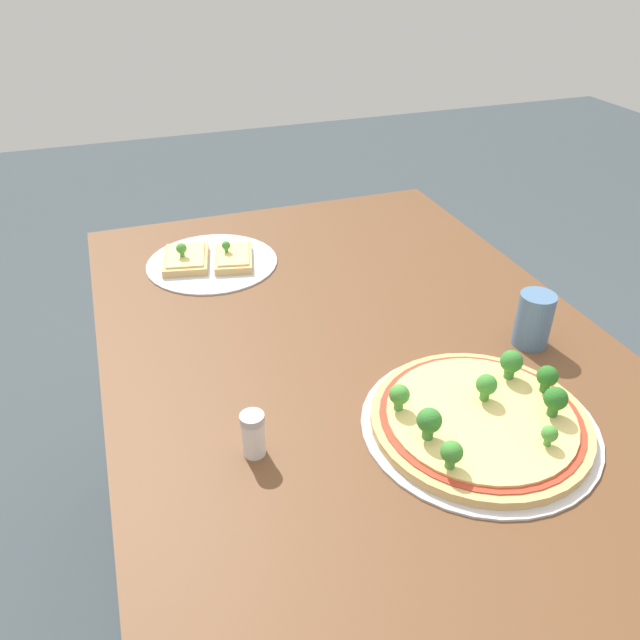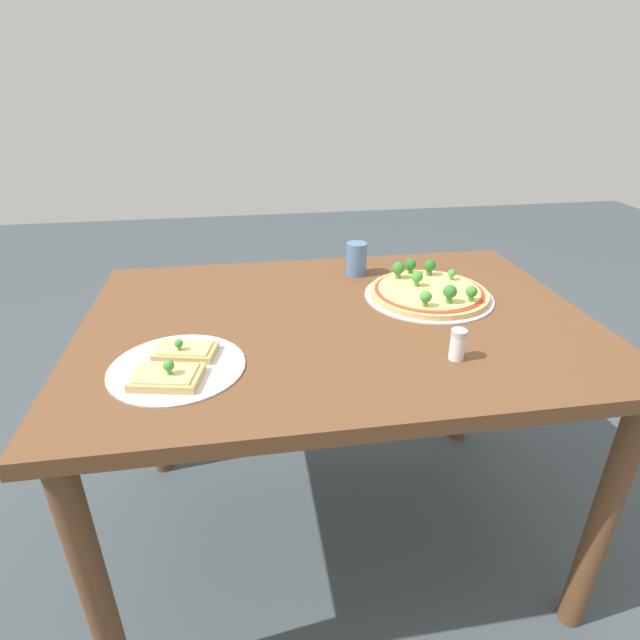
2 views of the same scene
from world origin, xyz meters
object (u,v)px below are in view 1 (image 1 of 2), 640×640
(dining_table, at_px, (355,382))
(pizza_tray_whole, at_px, (481,418))
(drinking_cup, at_px, (534,320))
(condiment_shaker, at_px, (253,434))
(pizza_tray_slice, at_px, (209,260))

(dining_table, relative_size, pizza_tray_whole, 3.61)
(drinking_cup, distance_m, condiment_shaker, 0.53)
(drinking_cup, bearing_deg, pizza_tray_whole, -51.15)
(dining_table, height_order, pizza_tray_slice, pizza_tray_slice)
(drinking_cup, relative_size, condiment_shaker, 1.42)
(pizza_tray_slice, bearing_deg, drinking_cup, 44.33)
(dining_table, distance_m, pizza_tray_slice, 0.44)
(pizza_tray_slice, relative_size, condiment_shaker, 4.08)
(pizza_tray_whole, relative_size, pizza_tray_slice, 1.23)
(dining_table, xyz_separation_m, pizza_tray_slice, (-0.38, -0.19, 0.11))
(pizza_tray_whole, xyz_separation_m, condiment_shaker, (-0.06, -0.33, 0.02))
(pizza_tray_whole, bearing_deg, dining_table, -162.05)
(dining_table, height_order, condiment_shaker, condiment_shaker)
(dining_table, height_order, drinking_cup, drinking_cup)
(pizza_tray_whole, bearing_deg, pizza_tray_slice, -156.63)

